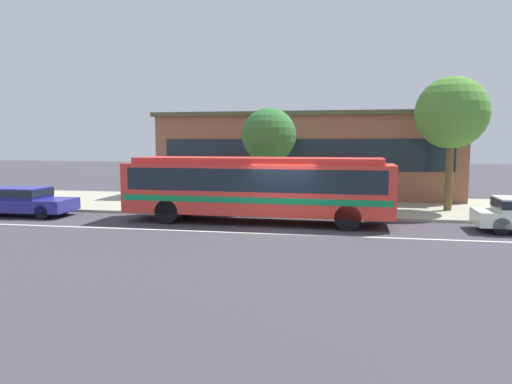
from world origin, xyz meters
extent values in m
plane|color=#3C3A41|center=(0.00, 0.00, 0.00)|extent=(120.00, 120.00, 0.00)
cube|color=#A3A08A|center=(0.00, 6.83, 0.06)|extent=(60.00, 8.00, 0.12)
cube|color=silver|center=(0.00, -0.80, 0.00)|extent=(56.00, 0.16, 0.01)
cube|color=red|center=(-1.22, 1.48, 1.44)|extent=(11.07, 2.80, 2.04)
cube|color=red|center=(-1.22, 1.48, 2.58)|extent=(10.18, 2.48, 0.24)
cube|color=#19232D|center=(-1.22, 1.48, 1.85)|extent=(10.41, 2.80, 0.90)
cube|color=#128347|center=(-1.22, 1.48, 1.08)|extent=(10.85, 2.81, 0.24)
cube|color=#19232D|center=(4.23, 1.30, 1.85)|extent=(0.19, 2.15, 0.98)
cylinder|color=black|center=(2.55, 2.44, 0.50)|extent=(1.01, 0.31, 1.00)
cylinder|color=black|center=(2.48, 0.28, 0.50)|extent=(1.01, 0.31, 1.00)
cylinder|color=black|center=(-4.70, 2.68, 0.50)|extent=(1.01, 0.31, 1.00)
cylinder|color=black|center=(-4.77, 0.52, 0.50)|extent=(1.01, 0.31, 1.00)
cube|color=navy|center=(-12.05, 1.37, 0.52)|extent=(4.71, 1.93, 0.55)
cube|color=navy|center=(-12.28, 1.36, 1.04)|extent=(2.65, 1.68, 0.50)
cube|color=#19232D|center=(-12.28, 1.36, 1.06)|extent=(2.70, 1.70, 0.32)
cylinder|color=black|center=(-10.52, 2.21, 0.32)|extent=(0.64, 0.23, 0.64)
cylinder|color=black|center=(-10.49, 0.57, 0.32)|extent=(0.64, 0.23, 0.64)
cylinder|color=black|center=(-13.61, 2.16, 0.32)|extent=(0.64, 0.23, 0.64)
cylinder|color=black|center=(7.97, 1.98, 0.32)|extent=(0.65, 0.25, 0.64)
cylinder|color=black|center=(7.90, 0.41, 0.32)|extent=(0.65, 0.25, 0.64)
cylinder|color=#302E4B|center=(-1.93, 4.06, 0.58)|extent=(0.14, 0.14, 0.92)
cylinder|color=#302E4B|center=(-2.08, 4.00, 0.58)|extent=(0.14, 0.14, 0.92)
cylinder|color=#444647|center=(-2.01, 4.03, 1.35)|extent=(0.44, 0.44, 0.61)
sphere|color=tan|center=(-2.01, 4.03, 1.77)|extent=(0.23, 0.23, 0.23)
cylinder|color=#332D3C|center=(-4.56, 3.70, 0.55)|extent=(0.14, 0.14, 0.86)
cylinder|color=#332D3C|center=(-4.40, 3.68, 0.55)|extent=(0.14, 0.14, 0.86)
cylinder|color=blue|center=(-4.48, 3.69, 1.29)|extent=(0.38, 0.38, 0.62)
sphere|color=tan|center=(-4.48, 3.69, 1.71)|extent=(0.21, 0.21, 0.21)
cylinder|color=gray|center=(3.53, 3.56, 1.28)|extent=(0.08, 0.08, 2.33)
cube|color=yellow|center=(3.53, 3.56, 2.25)|extent=(0.07, 0.44, 0.56)
cylinder|color=brown|center=(-1.30, 5.28, 1.42)|extent=(0.24, 0.24, 2.61)
sphere|color=#2F6F2F|center=(-1.30, 5.28, 3.66)|extent=(2.67, 2.67, 2.67)
cylinder|color=brown|center=(7.21, 5.77, 1.82)|extent=(0.35, 0.35, 3.41)
sphere|color=#4D8934|center=(7.21, 5.77, 4.70)|extent=(3.33, 3.33, 3.33)
cube|color=brown|center=(0.16, 11.96, 2.40)|extent=(17.23, 7.17, 4.81)
cube|color=#19232D|center=(0.16, 8.36, 2.64)|extent=(15.85, 0.04, 1.73)
cube|color=#4E4D33|center=(0.16, 11.96, 4.93)|extent=(17.63, 7.57, 0.24)
camera|label=1|loc=(2.18, -17.36, 3.31)|focal=32.67mm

